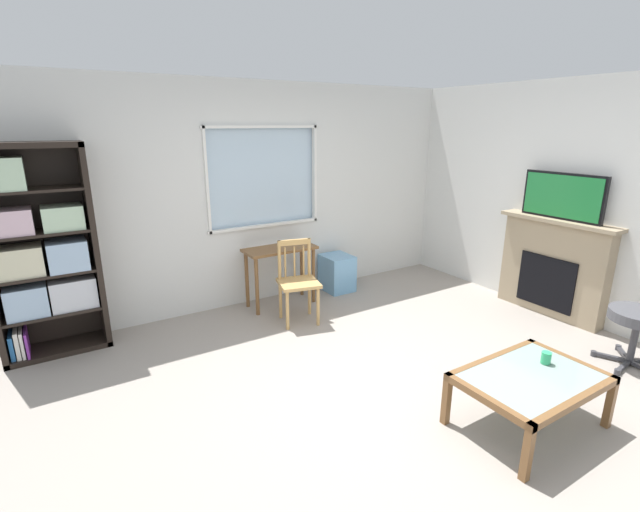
% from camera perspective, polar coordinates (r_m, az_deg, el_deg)
% --- Properties ---
extents(ground, '(6.45, 5.92, 0.02)m').
position_cam_1_polar(ground, '(3.88, 8.20, -16.81)').
color(ground, '#9E9389').
extents(wall_back_with_window, '(5.45, 0.15, 2.58)m').
position_cam_1_polar(wall_back_with_window, '(5.42, -8.33, 7.39)').
color(wall_back_with_window, silver).
rests_on(wall_back_with_window, ground).
extents(wall_right, '(0.12, 5.12, 2.58)m').
position_cam_1_polar(wall_right, '(5.57, 31.51, 5.60)').
color(wall_right, silver).
rests_on(wall_right, ground).
extents(bookshelf, '(0.90, 0.38, 1.96)m').
position_cam_1_polar(bookshelf, '(4.80, -32.08, 0.39)').
color(bookshelf, black).
rests_on(bookshelf, ground).
extents(desk_under_window, '(0.85, 0.39, 0.71)m').
position_cam_1_polar(desk_under_window, '(5.32, -5.09, -0.38)').
color(desk_under_window, brown).
rests_on(desk_under_window, ground).
extents(wooden_chair, '(0.50, 0.49, 0.90)m').
position_cam_1_polar(wooden_chair, '(4.90, -2.85, -3.18)').
color(wooden_chair, tan).
rests_on(wooden_chair, ground).
extents(plastic_drawer_unit, '(0.35, 0.40, 0.47)m').
position_cam_1_polar(plastic_drawer_unit, '(5.88, 2.17, -2.14)').
color(plastic_drawer_unit, '#72ADDB').
rests_on(plastic_drawer_unit, ground).
extents(fireplace, '(0.26, 1.29, 1.11)m').
position_cam_1_polar(fireplace, '(5.70, 27.47, -1.23)').
color(fireplace, tan).
rests_on(fireplace, ground).
extents(tv, '(0.06, 0.89, 0.50)m').
position_cam_1_polar(tv, '(5.52, 28.47, 6.70)').
color(tv, black).
rests_on(tv, fireplace).
extents(coffee_table, '(1.01, 0.70, 0.41)m').
position_cam_1_polar(coffee_table, '(3.62, 25.21, -14.29)').
color(coffee_table, '#8C9E99').
rests_on(coffee_table, ground).
extents(sippy_cup, '(0.07, 0.07, 0.09)m').
position_cam_1_polar(sippy_cup, '(3.78, 26.81, -11.47)').
color(sippy_cup, '#33B770').
rests_on(sippy_cup, coffee_table).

